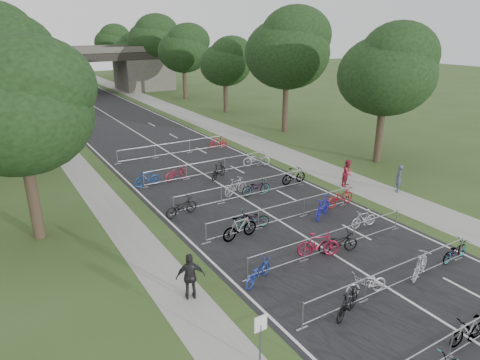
% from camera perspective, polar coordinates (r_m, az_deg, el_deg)
% --- Properties ---
extents(ground, '(200.00, 200.00, 0.00)m').
position_cam_1_polar(ground, '(17.44, 28.90, -18.40)').
color(ground, '#33481F').
rests_on(ground, ground).
extents(road, '(11.00, 140.00, 0.01)m').
position_cam_1_polar(road, '(58.22, -18.30, 8.94)').
color(road, black).
rests_on(road, ground).
extents(sidewalk_right, '(3.00, 140.00, 0.01)m').
position_cam_1_polar(sidewalk_right, '(60.50, -10.86, 9.97)').
color(sidewalk_right, gray).
rests_on(sidewalk_right, ground).
extents(sidewalk_left, '(2.00, 140.00, 0.01)m').
position_cam_1_polar(sidewalk_left, '(57.02, -25.65, 7.78)').
color(sidewalk_left, gray).
rests_on(sidewalk_left, ground).
extents(lane_markings, '(0.12, 140.00, 0.00)m').
position_cam_1_polar(lane_markings, '(58.22, -18.30, 8.94)').
color(lane_markings, silver).
rests_on(lane_markings, ground).
extents(overpass_bridge, '(31.00, 8.00, 7.05)m').
position_cam_1_polar(overpass_bridge, '(72.33, -21.58, 13.38)').
color(overpass_bridge, '#4B4943').
rests_on(overpass_bridge, ground).
extents(park_sign, '(0.45, 0.06, 1.83)m').
position_cam_1_polar(park_sign, '(13.95, 2.75, -19.48)').
color(park_sign, '#4C4C51').
rests_on(park_sign, ground).
extents(tree_left_0, '(6.72, 6.72, 10.25)m').
position_cam_1_polar(tree_left_0, '(22.14, -27.25, 8.32)').
color(tree_left_0, '#33261C').
rests_on(tree_left_0, ground).
extents(tree_right_0, '(7.17, 7.17, 10.93)m').
position_cam_1_polar(tree_right_0, '(34.11, 19.16, 13.51)').
color(tree_right_0, '#33261C').
rests_on(tree_right_0, ground).
extents(tree_right_1, '(8.18, 8.18, 12.47)m').
position_cam_1_polar(tree_right_1, '(42.72, 6.50, 16.84)').
color(tree_right_1, '#33261C').
rests_on(tree_right_1, ground).
extents(tree_right_2, '(6.16, 6.16, 9.39)m').
position_cam_1_polar(tree_right_2, '(52.84, -1.83, 15.40)').
color(tree_right_2, '#33261C').
rests_on(tree_right_2, ground).
extents(tree_right_3, '(7.17, 7.17, 10.93)m').
position_cam_1_polar(tree_right_3, '(63.46, -7.45, 16.89)').
color(tree_right_3, '#33261C').
rests_on(tree_right_3, ground).
extents(tree_right_4, '(8.18, 8.18, 12.47)m').
position_cam_1_polar(tree_right_4, '(74.52, -11.49, 17.86)').
color(tree_right_4, '#33261C').
rests_on(tree_right_4, ground).
extents(tree_right_5, '(6.16, 6.16, 9.39)m').
position_cam_1_polar(tree_right_5, '(85.93, -14.33, 16.57)').
color(tree_right_5, '#33261C').
rests_on(tree_right_5, ground).
extents(tree_right_6, '(7.17, 7.17, 10.93)m').
position_cam_1_polar(tree_right_6, '(97.38, -16.65, 17.27)').
color(tree_right_6, '#33261C').
rests_on(tree_right_6, ground).
extents(barrier_row_0, '(9.70, 0.08, 1.10)m').
position_cam_1_polar(barrier_row_0, '(17.13, 29.21, -16.95)').
color(barrier_row_0, '#999BA0').
rests_on(barrier_row_0, ground).
extents(barrier_row_1, '(9.70, 0.08, 1.10)m').
position_cam_1_polar(barrier_row_1, '(18.67, 19.60, -12.20)').
color(barrier_row_1, '#999BA0').
rests_on(barrier_row_1, ground).
extents(barrier_row_2, '(9.70, 0.08, 1.10)m').
position_cam_1_polar(barrier_row_2, '(20.73, 11.94, -8.04)').
color(barrier_row_2, '#999BA0').
rests_on(barrier_row_2, ground).
extents(barrier_row_3, '(9.70, 0.08, 1.10)m').
position_cam_1_polar(barrier_row_3, '(23.31, 5.59, -4.41)').
color(barrier_row_3, '#999BA0').
rests_on(barrier_row_3, ground).
extents(barrier_row_4, '(9.70, 0.08, 1.10)m').
position_cam_1_polar(barrier_row_4, '(26.35, 0.39, -1.37)').
color(barrier_row_4, '#999BA0').
rests_on(barrier_row_4, ground).
extents(barrier_row_5, '(9.70, 0.08, 1.10)m').
position_cam_1_polar(barrier_row_5, '(30.46, -4.57, 1.56)').
color(barrier_row_5, '#999BA0').
rests_on(barrier_row_5, ground).
extents(barrier_row_6, '(9.70, 0.08, 1.10)m').
position_cam_1_polar(barrier_row_6, '(35.69, -8.97, 4.13)').
color(barrier_row_6, '#999BA0').
rests_on(barrier_row_6, ground).
extents(bike_1, '(1.73, 0.66, 1.02)m').
position_cam_1_polar(bike_1, '(16.96, 28.13, -17.29)').
color(bike_1, '#999BA0').
rests_on(bike_1, ground).
extents(bike_4, '(1.88, 1.13, 1.09)m').
position_cam_1_polar(bike_4, '(16.74, 14.18, -15.63)').
color(bike_4, black).
rests_on(bike_4, ground).
extents(bike_5, '(1.95, 0.98, 0.98)m').
position_cam_1_polar(bike_5, '(18.08, 16.50, -13.17)').
color(bike_5, '#B4B3BB').
rests_on(bike_5, ground).
extents(bike_6, '(1.93, 1.12, 1.12)m').
position_cam_1_polar(bike_6, '(19.92, 22.92, -10.48)').
color(bike_6, '#A5A5AD').
rests_on(bike_6, ground).
extents(bike_7, '(1.87, 0.75, 0.96)m').
position_cam_1_polar(bike_7, '(21.93, 26.73, -8.45)').
color(bike_7, '#999BA0').
rests_on(bike_7, ground).
extents(bike_8, '(1.98, 1.39, 0.99)m').
position_cam_1_polar(bike_8, '(18.14, 2.42, -12.11)').
color(bike_8, '#1C369E').
rests_on(bike_8, ground).
extents(bike_9, '(2.07, 1.36, 1.21)m').
position_cam_1_polar(bike_9, '(20.22, 10.41, -8.48)').
color(bike_9, maroon).
rests_on(bike_9, ground).
extents(bike_10, '(2.11, 1.23, 1.05)m').
position_cam_1_polar(bike_10, '(20.78, 12.94, -8.11)').
color(bike_10, black).
rests_on(bike_10, ground).
extents(bike_11, '(1.66, 0.59, 0.98)m').
position_cam_1_polar(bike_11, '(23.58, 16.16, -5.00)').
color(bike_11, '#9B9CA2').
rests_on(bike_11, ground).
extents(bike_12, '(2.08, 0.73, 1.23)m').
position_cam_1_polar(bike_12, '(21.44, -0.02, -6.37)').
color(bike_12, '#999BA0').
rests_on(bike_12, ground).
extents(bike_13, '(1.94, 1.36, 0.97)m').
position_cam_1_polar(bike_13, '(22.68, 1.60, -5.20)').
color(bike_13, '#999BA0').
rests_on(bike_13, ground).
extents(bike_14, '(2.09, 1.48, 1.24)m').
position_cam_1_polar(bike_14, '(24.17, 10.96, -3.58)').
color(bike_14, '#1B1D97').
rests_on(bike_14, ground).
extents(bike_15, '(2.20, 0.91, 1.13)m').
position_cam_1_polar(bike_15, '(25.95, 13.21, -2.22)').
color(bike_15, maroon).
rests_on(bike_15, ground).
extents(bike_16, '(2.14, 1.06, 1.07)m').
position_cam_1_polar(bike_16, '(24.21, -7.84, -3.57)').
color(bike_16, black).
rests_on(bike_16, ground).
extents(bike_17, '(1.99, 1.01, 1.15)m').
position_cam_1_polar(bike_17, '(26.84, -0.57, -0.89)').
color(bike_17, gray).
rests_on(bike_17, ground).
extents(bike_18, '(2.01, 0.88, 1.02)m').
position_cam_1_polar(bike_18, '(26.94, 2.15, -0.97)').
color(bike_18, '#999BA0').
rests_on(bike_18, ground).
extents(bike_19, '(1.91, 0.58, 1.14)m').
position_cam_1_polar(bike_19, '(29.00, 7.19, 0.56)').
color(bike_19, '#999BA0').
rests_on(bike_19, ground).
extents(bike_20, '(1.85, 0.59, 1.10)m').
position_cam_1_polar(bike_20, '(29.01, -12.27, 0.21)').
color(bike_20, navy).
rests_on(bike_20, ground).
extents(bike_21, '(2.04, 1.18, 1.01)m').
position_cam_1_polar(bike_21, '(29.93, -8.49, 0.98)').
color(bike_21, maroon).
rests_on(bike_21, ground).
extents(bike_22, '(1.89, 1.44, 1.13)m').
position_cam_1_polar(bike_22, '(29.81, -2.89, 1.23)').
color(bike_22, black).
rests_on(bike_22, ground).
extents(bike_23, '(2.20, 1.42, 1.09)m').
position_cam_1_polar(bike_23, '(32.50, 2.21, 2.80)').
color(bike_23, '#A3A4AB').
rests_on(bike_23, ground).
extents(bike_27, '(1.74, 0.73, 1.02)m').
position_cam_1_polar(bike_27, '(37.53, -2.94, 5.08)').
color(bike_27, maroon).
rests_on(bike_27, ground).
extents(pedestrian_a, '(0.77, 0.76, 1.79)m').
position_cam_1_polar(pedestrian_a, '(29.10, 20.39, 0.17)').
color(pedestrian_a, '#394156').
rests_on(pedestrian_a, ground).
extents(pedestrian_b, '(1.03, 0.89, 1.81)m').
position_cam_1_polar(pedestrian_b, '(29.17, 14.18, 0.91)').
color(pedestrian_b, maroon).
rests_on(pedestrian_b, ground).
extents(pedestrian_c, '(1.22, 0.81, 1.93)m').
position_cam_1_polar(pedestrian_c, '(17.04, -6.62, -12.69)').
color(pedestrian_c, black).
rests_on(pedestrian_c, ground).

